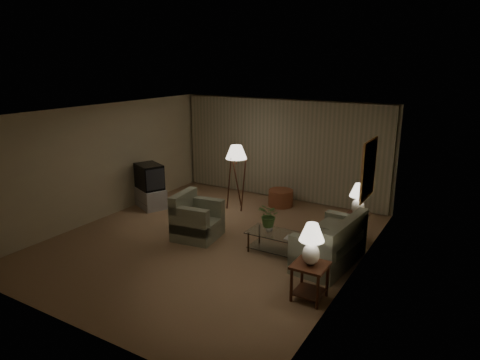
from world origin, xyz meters
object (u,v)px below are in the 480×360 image
at_px(armchair, 198,221).
at_px(sofa, 329,245).
at_px(coffee_table, 276,240).
at_px(ottoman, 281,198).
at_px(vase, 269,228).
at_px(tv_cabinet, 150,197).
at_px(crt_tv, 149,176).
at_px(side_table_near, 310,275).
at_px(side_table_far, 356,224).
at_px(table_lamp_far, 359,196).
at_px(floor_lamp, 236,176).
at_px(table_lamp_near, 312,240).

bearing_deg(armchair, sofa, -92.49).
relative_size(coffee_table, ottoman, 1.74).
bearing_deg(vase, tv_cabinet, 167.66).
bearing_deg(coffee_table, crt_tv, 168.11).
xyz_separation_m(side_table_near, side_table_far, (-0.00, 2.60, -0.02)).
bearing_deg(table_lamp_far, vase, -134.98).
relative_size(armchair, table_lamp_far, 1.73).
distance_m(table_lamp_far, crt_tv, 5.23).
height_order(floor_lamp, vase, floor_lamp).
bearing_deg(side_table_near, table_lamp_far, 90.00).
distance_m(sofa, side_table_near, 1.36).
bearing_deg(side_table_near, crt_tv, 158.08).
height_order(side_table_far, coffee_table, side_table_far).
distance_m(coffee_table, ottoman, 2.87).
height_order(table_lamp_far, vase, table_lamp_far).
bearing_deg(crt_tv, tv_cabinet, 0.00).
height_order(coffee_table, floor_lamp, floor_lamp).
distance_m(armchair, floor_lamp, 2.08).
distance_m(crt_tv, floor_lamp, 2.23).
relative_size(floor_lamp, vase, 10.90).
xyz_separation_m(armchair, side_table_near, (2.97, -1.09, 0.03)).
distance_m(table_lamp_far, tv_cabinet, 5.28).
xyz_separation_m(table_lamp_far, ottoman, (-2.34, 1.28, -0.78)).
bearing_deg(coffee_table, table_lamp_near, -46.20).
bearing_deg(crt_tv, table_lamp_far, 30.01).
bearing_deg(side_table_far, vase, -134.98).
xyz_separation_m(table_lamp_near, vase, (-1.35, 1.25, -0.51)).
bearing_deg(tv_cabinet, crt_tv, 0.00).
distance_m(side_table_far, crt_tv, 5.24).
height_order(coffee_table, vase, vase).
bearing_deg(vase, side_table_far, 45.02).
bearing_deg(armchair, table_lamp_near, -117.94).
bearing_deg(side_table_far, armchair, -153.01).
bearing_deg(coffee_table, vase, -180.00).
bearing_deg(table_lamp_near, side_table_far, 90.00).
xyz_separation_m(side_table_far, coffee_table, (-1.20, -1.35, -0.11)).
xyz_separation_m(crt_tv, ottoman, (2.86, 1.79, -0.60)).
bearing_deg(sofa, coffee_table, -79.04).
distance_m(table_lamp_far, coffee_table, 1.94).
bearing_deg(sofa, tv_cabinet, -92.85).
bearing_deg(armchair, table_lamp_far, -70.78).
distance_m(side_table_near, coffee_table, 1.74).
xyz_separation_m(ottoman, vase, (0.99, -2.63, 0.28)).
xyz_separation_m(side_table_far, table_lamp_near, (0.00, -2.60, 0.61)).
bearing_deg(table_lamp_near, side_table_near, 0.00).
xyz_separation_m(side_table_far, tv_cabinet, (-5.20, -0.51, -0.14)).
bearing_deg(vase, crt_tv, 167.66).
relative_size(side_table_far, crt_tv, 0.68).
bearing_deg(tv_cabinet, vase, 12.09).
distance_m(armchair, ottoman, 2.86).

